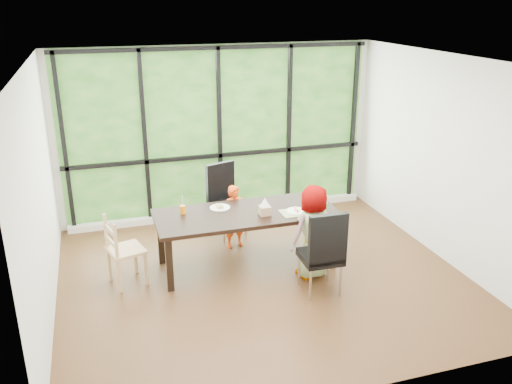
% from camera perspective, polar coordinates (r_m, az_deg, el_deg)
% --- Properties ---
extents(ground, '(5.00, 5.00, 0.00)m').
position_cam_1_polar(ground, '(6.91, 0.70, -9.02)').
color(ground, black).
rests_on(ground, ground).
extents(back_wall, '(5.00, 0.00, 5.00)m').
position_cam_1_polar(back_wall, '(8.44, -3.99, 6.32)').
color(back_wall, silver).
rests_on(back_wall, ground).
extents(foliage_backdrop, '(4.80, 0.02, 2.65)m').
position_cam_1_polar(foliage_backdrop, '(8.42, -3.96, 6.29)').
color(foliage_backdrop, '#1D4C17').
rests_on(foliage_backdrop, back_wall).
extents(window_mullions, '(4.80, 0.06, 2.65)m').
position_cam_1_polar(window_mullions, '(8.38, -3.89, 6.22)').
color(window_mullions, black).
rests_on(window_mullions, back_wall).
extents(window_sill, '(4.80, 0.12, 0.10)m').
position_cam_1_polar(window_sill, '(8.75, -3.63, -2.12)').
color(window_sill, silver).
rests_on(window_sill, ground).
extents(dining_table, '(2.40, 1.10, 0.75)m').
position_cam_1_polar(dining_table, '(7.04, -1.02, -4.97)').
color(dining_table, black).
rests_on(dining_table, ground).
extents(chair_window_leather, '(0.58, 0.58, 1.08)m').
position_cam_1_polar(chair_window_leather, '(7.83, -3.05, -1.00)').
color(chair_window_leather, black).
rests_on(chair_window_leather, ground).
extents(chair_interior_leather, '(0.47, 0.47, 1.08)m').
position_cam_1_polar(chair_interior_leather, '(6.40, 6.90, -6.23)').
color(chair_interior_leather, black).
rests_on(chair_interior_leather, ground).
extents(chair_end_beech, '(0.50, 0.51, 0.90)m').
position_cam_1_polar(chair_end_beech, '(6.76, -13.68, -6.03)').
color(chair_end_beech, tan).
rests_on(chair_end_beech, ground).
extents(child_toddler, '(0.37, 0.27, 0.91)m').
position_cam_1_polar(child_toddler, '(7.51, -2.25, -2.63)').
color(child_toddler, '#D64410').
rests_on(child_toddler, ground).
extents(child_older, '(0.67, 0.52, 1.21)m').
position_cam_1_polar(child_older, '(6.71, 5.95, -4.27)').
color(child_older, slate).
rests_on(child_older, ground).
extents(placemat, '(0.39, 0.29, 0.01)m').
position_cam_1_polar(placemat, '(6.89, 4.29, -2.18)').
color(placemat, tan).
rests_on(placemat, dining_table).
extents(plate_far, '(0.27, 0.27, 0.02)m').
position_cam_1_polar(plate_far, '(7.02, -3.88, -1.69)').
color(plate_far, white).
rests_on(plate_far, dining_table).
extents(plate_near, '(0.26, 0.26, 0.02)m').
position_cam_1_polar(plate_near, '(6.92, 4.32, -2.05)').
color(plate_near, white).
rests_on(plate_near, dining_table).
extents(orange_cup, '(0.07, 0.07, 0.11)m').
position_cam_1_polar(orange_cup, '(6.89, -7.82, -1.87)').
color(orange_cup, orange).
rests_on(orange_cup, dining_table).
extents(green_cup, '(0.07, 0.07, 0.11)m').
position_cam_1_polar(green_cup, '(6.96, 7.31, -1.58)').
color(green_cup, green).
rests_on(green_cup, dining_table).
extents(white_mug, '(0.09, 0.09, 0.09)m').
position_cam_1_polar(white_mug, '(7.29, 7.27, -0.67)').
color(white_mug, white).
rests_on(white_mug, dining_table).
extents(tissue_box, '(0.14, 0.14, 0.12)m').
position_cam_1_polar(tissue_box, '(6.79, 0.95, -1.98)').
color(tissue_box, tan).
rests_on(tissue_box, dining_table).
extents(crepe_rolls_far, '(0.10, 0.12, 0.04)m').
position_cam_1_polar(crepe_rolls_far, '(7.01, -3.88, -1.49)').
color(crepe_rolls_far, tan).
rests_on(crepe_rolls_far, plate_far).
extents(crepe_rolls_near, '(0.05, 0.12, 0.04)m').
position_cam_1_polar(crepe_rolls_near, '(6.91, 4.33, -1.85)').
color(crepe_rolls_near, tan).
rests_on(crepe_rolls_near, plate_near).
extents(straw_white, '(0.01, 0.04, 0.20)m').
position_cam_1_polar(straw_white, '(6.86, -7.85, -1.14)').
color(straw_white, white).
rests_on(straw_white, orange_cup).
extents(straw_pink, '(0.01, 0.04, 0.20)m').
position_cam_1_polar(straw_pink, '(6.93, 7.34, -0.83)').
color(straw_pink, pink).
rests_on(straw_pink, green_cup).
extents(tissue, '(0.12, 0.12, 0.11)m').
position_cam_1_polar(tissue, '(6.75, 0.96, -1.08)').
color(tissue, white).
rests_on(tissue, tissue_box).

